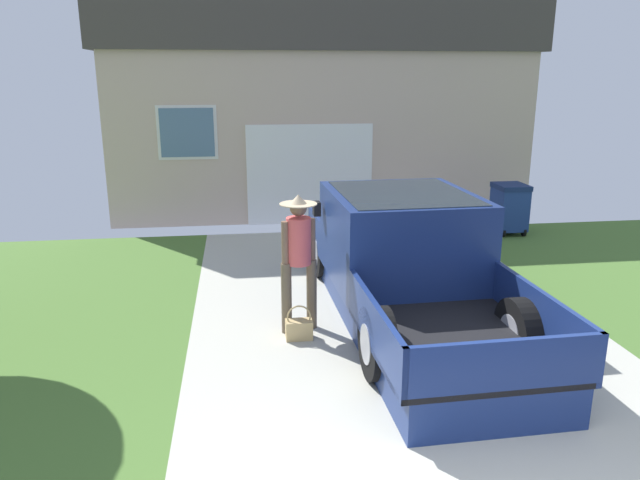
% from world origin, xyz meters
% --- Properties ---
extents(pickup_truck, '(2.14, 5.57, 1.65)m').
position_xyz_m(pickup_truck, '(0.26, 4.57, 0.74)').
color(pickup_truck, navy).
rests_on(pickup_truck, ground).
extents(person_with_hat, '(0.46, 0.46, 1.77)m').
position_xyz_m(person_with_hat, '(-1.21, 4.04, 1.05)').
color(person_with_hat, brown).
rests_on(person_with_hat, ground).
extents(handbag, '(0.33, 0.19, 0.44)m').
position_xyz_m(handbag, '(-1.24, 3.77, 0.14)').
color(handbag, tan).
rests_on(handbag, ground).
extents(house_with_garage, '(9.74, 5.39, 4.80)m').
position_xyz_m(house_with_garage, '(0.02, 12.37, 2.43)').
color(house_with_garage, '#C4AB97').
rests_on(house_with_garage, ground).
extents(wheeled_trash_bin, '(0.60, 0.72, 1.03)m').
position_xyz_m(wheeled_trash_bin, '(3.57, 8.31, 0.56)').
color(wheeled_trash_bin, navy).
rests_on(wheeled_trash_bin, ground).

